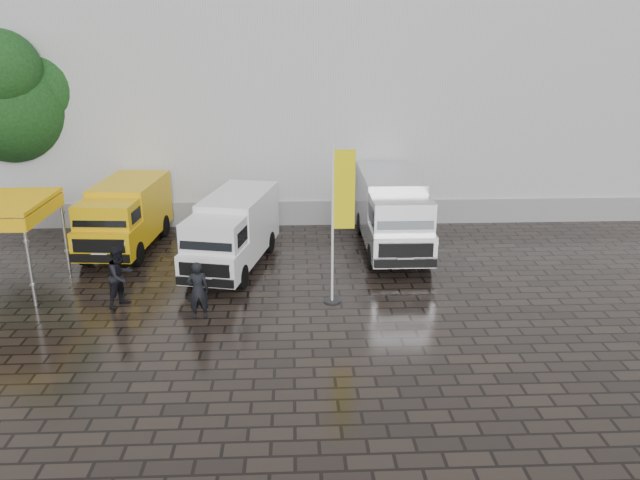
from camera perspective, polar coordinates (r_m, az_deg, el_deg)
The scene contains 11 objects.
ground at distance 18.60m, azimuth -0.97°, elevation -5.77°, with size 120.00×120.00×0.00m, color black.
exhibition_hall at distance 33.08m, azimuth 1.77°, elevation 15.63°, with size 44.00×16.00×12.00m, color silver.
hall_plinth at distance 26.02m, azimuth 2.95°, elevation 2.53°, with size 44.00×0.15×1.00m, color gray.
van_yellow at distance 23.82m, azimuth -17.37°, elevation 1.96°, with size 2.02×5.24×2.42m, color #EFB70C, non-canonical shape.
van_white at distance 21.19m, azimuth -8.00°, elevation 0.60°, with size 1.84×5.53×2.40m, color white, non-canonical shape.
van_silver at distance 22.83m, azimuth 6.60°, elevation 2.34°, with size 2.06×6.19×2.68m, color #B8BABE, non-canonical shape.
flagpole at distance 17.80m, azimuth 1.75°, elevation 2.15°, with size 0.88×0.50×4.76m.
tree at distance 27.97m, azimuth -26.51°, elevation 11.59°, with size 4.51×4.51×8.09m.
wheelie_bin at distance 25.88m, azimuth 8.00°, elevation 2.22°, with size 0.57×0.57×0.95m, color black.
person_front at distance 17.66m, azimuth -11.10°, elevation -4.55°, with size 0.61×0.40×1.68m, color black.
person_tent at distance 18.98m, azimuth -17.78°, elevation -3.19°, with size 0.89×0.69×1.83m, color black.
Camera 1 is at (-0.43, -16.95, 7.64)m, focal length 35.00 mm.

